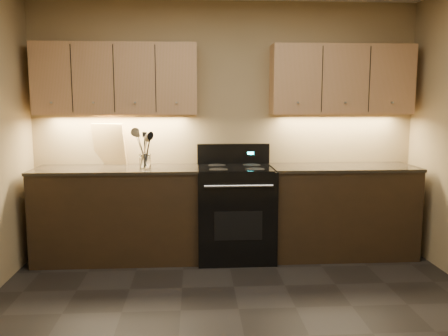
{
  "coord_description": "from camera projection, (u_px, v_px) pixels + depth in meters",
  "views": [
    {
      "loc": [
        -0.33,
        -2.99,
        1.59
      ],
      "look_at": [
        -0.05,
        1.45,
        0.95
      ],
      "focal_mm": 38.0,
      "sensor_mm": 36.0,
      "label": 1
    }
  ],
  "objects": [
    {
      "name": "stove",
      "position": [
        235.0,
        211.0,
        4.8
      ],
      "size": [
        0.76,
        0.68,
        1.14
      ],
      "color": "black",
      "rests_on": "ground"
    },
    {
      "name": "steel_skimmer",
      "position": [
        147.0,
        147.0,
        4.62
      ],
      "size": [
        0.22,
        0.14,
        0.4
      ],
      "primitive_type": null,
      "rotation": [
        -0.09,
        -0.33,
        -0.09
      ],
      "color": "silver",
      "rests_on": "utensil_crock"
    },
    {
      "name": "utensil_crock",
      "position": [
        145.0,
        162.0,
        4.65
      ],
      "size": [
        0.14,
        0.14,
        0.14
      ],
      "color": "white",
      "rests_on": "counter_left"
    },
    {
      "name": "black_turner",
      "position": [
        144.0,
        149.0,
        4.61
      ],
      "size": [
        0.1,
        0.18,
        0.37
      ],
      "primitive_type": null,
      "rotation": [
        -0.22,
        0.06,
        0.31
      ],
      "color": "black",
      "rests_on": "utensil_crock"
    },
    {
      "name": "cutting_board",
      "position": [
        109.0,
        144.0,
        4.89
      ],
      "size": [
        0.36,
        0.21,
        0.43
      ],
      "primitive_type": "cube",
      "rotation": [
        0.21,
        0.0,
        -0.29
      ],
      "color": "tan",
      "rests_on": "counter_left"
    },
    {
      "name": "wooden_spoon",
      "position": [
        141.0,
        150.0,
        4.62
      ],
      "size": [
        0.14,
        0.1,
        0.33
      ],
      "primitive_type": null,
      "rotation": [
        -0.02,
        0.25,
        0.34
      ],
      "color": "tan",
      "rests_on": "utensil_crock"
    },
    {
      "name": "wall_back",
      "position": [
        226.0,
        128.0,
        5.0
      ],
      "size": [
        4.0,
        0.04,
        2.6
      ],
      "primitive_type": "cube",
      "color": "tan",
      "rests_on": "ground"
    },
    {
      "name": "counter_right",
      "position": [
        341.0,
        210.0,
        4.89
      ],
      "size": [
        1.46,
        0.62,
        0.93
      ],
      "color": "black",
      "rests_on": "ground"
    },
    {
      "name": "upper_cab_left",
      "position": [
        116.0,
        79.0,
        4.71
      ],
      "size": [
        1.6,
        0.3,
        0.7
      ],
      "primitive_type": "cube",
      "color": "tan",
      "rests_on": "wall_back"
    },
    {
      "name": "outlet_plate",
      "position": [
        101.0,
        146.0,
        4.93
      ],
      "size": [
        0.08,
        0.01,
        0.12
      ],
      "primitive_type": "cube",
      "color": "#B2B5BA",
      "rests_on": "wall_back"
    },
    {
      "name": "counter_left",
      "position": [
        118.0,
        214.0,
        4.75
      ],
      "size": [
        1.62,
        0.62,
        0.93
      ],
      "color": "black",
      "rests_on": "ground"
    },
    {
      "name": "black_spoon",
      "position": [
        144.0,
        149.0,
        4.65
      ],
      "size": [
        0.14,
        0.14,
        0.36
      ],
      "primitive_type": null,
      "rotation": [
        0.23,
        0.19,
        0.15
      ],
      "color": "black",
      "rests_on": "utensil_crock"
    },
    {
      "name": "steel_spatula",
      "position": [
        147.0,
        148.0,
        4.65
      ],
      "size": [
        0.19,
        0.15,
        0.39
      ],
      "primitive_type": null,
      "rotation": [
        0.2,
        -0.19,
        -0.29
      ],
      "color": "silver",
      "rests_on": "utensil_crock"
    },
    {
      "name": "upper_cab_right",
      "position": [
        341.0,
        80.0,
        4.85
      ],
      "size": [
        1.44,
        0.3,
        0.7
      ],
      "primitive_type": "cube",
      "color": "tan",
      "rests_on": "wall_back"
    }
  ]
}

